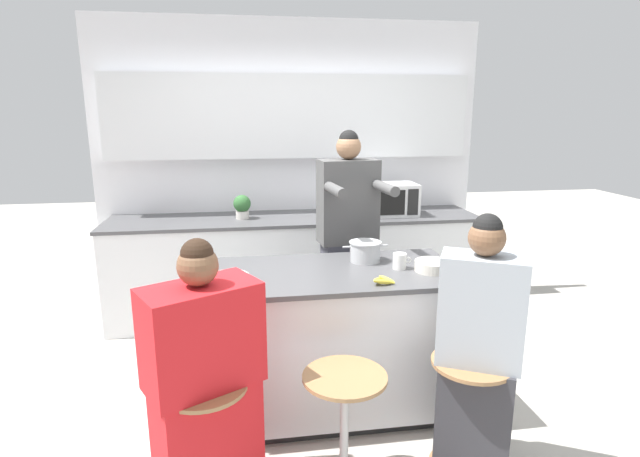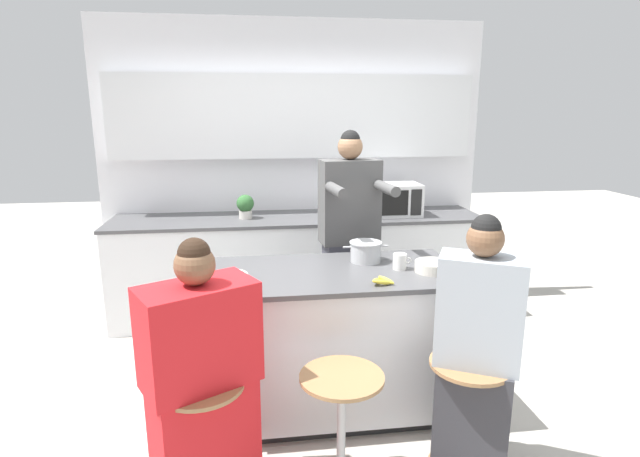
% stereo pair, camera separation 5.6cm
% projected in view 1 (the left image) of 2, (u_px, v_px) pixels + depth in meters
% --- Properties ---
extents(ground_plane, '(16.00, 16.00, 0.00)m').
position_uv_depth(ground_plane, '(322.00, 406.00, 3.25)').
color(ground_plane, '#B2ADA3').
extents(wall_back, '(3.61, 0.22, 2.70)m').
position_uv_depth(wall_back, '(291.00, 147.00, 4.71)').
color(wall_back, white).
rests_on(wall_back, ground_plane).
extents(back_counter, '(3.35, 0.69, 0.94)m').
position_uv_depth(back_counter, '(296.00, 266.00, 4.64)').
color(back_counter, silver).
rests_on(back_counter, ground_plane).
extents(kitchen_island, '(1.69, 0.78, 0.93)m').
position_uv_depth(kitchen_island, '(322.00, 340.00, 3.14)').
color(kitchen_island, black).
rests_on(kitchen_island, ground_plane).
extents(bar_stool_leftmost, '(0.42, 0.42, 0.63)m').
position_uv_depth(bar_stool_leftmost, '(206.00, 433.00, 2.39)').
color(bar_stool_leftmost, '#997047').
rests_on(bar_stool_leftmost, ground_plane).
extents(bar_stool_center, '(0.42, 0.42, 0.63)m').
position_uv_depth(bar_stool_center, '(344.00, 422.00, 2.48)').
color(bar_stool_center, '#997047').
rests_on(bar_stool_center, ground_plane).
extents(bar_stool_rightmost, '(0.42, 0.42, 0.63)m').
position_uv_depth(bar_stool_rightmost, '(469.00, 406.00, 2.61)').
color(bar_stool_rightmost, '#997047').
rests_on(bar_stool_rightmost, ground_plane).
extents(person_cooking, '(0.48, 0.59, 1.75)m').
position_uv_depth(person_cooking, '(348.00, 251.00, 3.69)').
color(person_cooking, '#383842').
rests_on(person_cooking, ground_plane).
extents(person_wrapped_blanket, '(0.59, 0.50, 1.34)m').
position_uv_depth(person_wrapped_blanket, '(205.00, 385.00, 2.35)').
color(person_wrapped_blanket, red).
rests_on(person_wrapped_blanket, ground_plane).
extents(person_seated_near, '(0.47, 0.40, 1.41)m').
position_uv_depth(person_seated_near, '(477.00, 361.00, 2.55)').
color(person_seated_near, '#333338').
rests_on(person_seated_near, ground_plane).
extents(cooking_pot, '(0.30, 0.21, 0.13)m').
position_uv_depth(cooking_pot, '(365.00, 251.00, 3.23)').
color(cooking_pot, '#B7BABC').
rests_on(cooking_pot, kitchen_island).
extents(fruit_bowl, '(0.22, 0.22, 0.08)m').
position_uv_depth(fruit_bowl, '(229.00, 282.00, 2.74)').
color(fruit_bowl, silver).
rests_on(fruit_bowl, kitchen_island).
extents(mixing_bowl_steel, '(0.22, 0.22, 0.06)m').
position_uv_depth(mixing_bowl_steel, '(433.00, 266.00, 3.04)').
color(mixing_bowl_steel, silver).
rests_on(mixing_bowl_steel, kitchen_island).
extents(coffee_cup_near, '(0.12, 0.08, 0.10)m').
position_uv_depth(coffee_cup_near, '(400.00, 261.00, 3.08)').
color(coffee_cup_near, white).
rests_on(coffee_cup_near, kitchen_island).
extents(banana_bunch, '(0.15, 0.11, 0.05)m').
position_uv_depth(banana_bunch, '(383.00, 280.00, 2.81)').
color(banana_bunch, yellow).
rests_on(banana_bunch, kitchen_island).
extents(microwave, '(0.54, 0.33, 0.29)m').
position_uv_depth(microwave, '(387.00, 200.00, 4.58)').
color(microwave, white).
rests_on(microwave, back_counter).
extents(potted_plant, '(0.15, 0.15, 0.21)m').
position_uv_depth(potted_plant, '(242.00, 206.00, 4.44)').
color(potted_plant, beige).
rests_on(potted_plant, back_counter).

